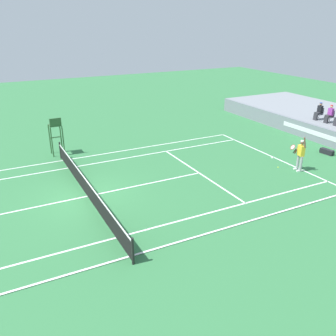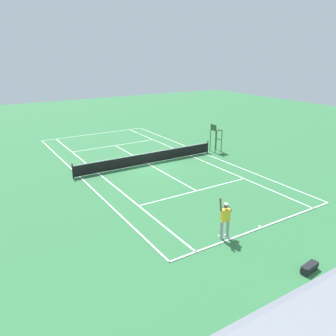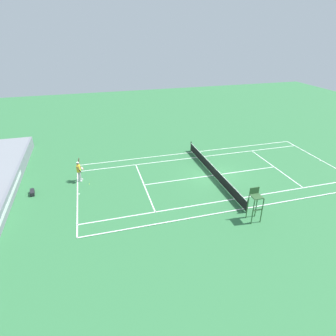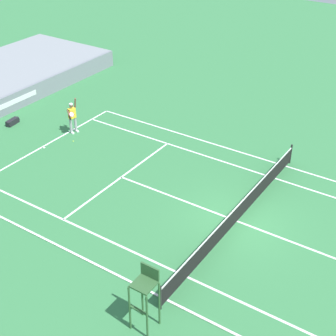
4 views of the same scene
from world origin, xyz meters
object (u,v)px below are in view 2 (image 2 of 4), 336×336
(tennis_player, at_px, (225,219))
(tennis_ball, at_px, (227,226))
(umpire_chair, at_px, (216,134))
(equipment_bag, at_px, (309,268))

(tennis_player, distance_m, tennis_ball, 1.47)
(tennis_player, relative_size, umpire_chair, 0.85)
(tennis_player, relative_size, equipment_bag, 2.23)
(tennis_player, bearing_deg, equipment_bag, 108.16)
(umpire_chair, bearing_deg, tennis_player, 52.16)
(equipment_bag, bearing_deg, tennis_player, -71.84)
(tennis_player, bearing_deg, tennis_ball, -139.68)
(umpire_chair, distance_m, equipment_bag, 17.31)
(tennis_ball, xyz_separation_m, umpire_chair, (-8.19, -10.92, 1.52))
(tennis_ball, height_order, umpire_chair, umpire_chair)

